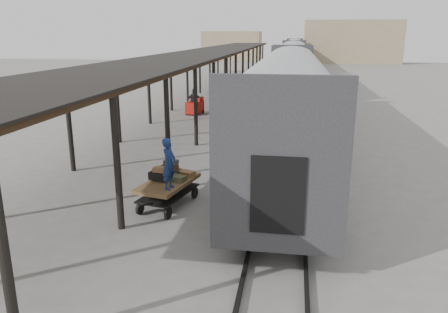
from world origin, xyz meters
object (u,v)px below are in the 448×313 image
baggage_cart (168,187)px  luggage_tug (195,106)px  pedestrian (194,101)px  porter (169,164)px

baggage_cart → luggage_tug: 17.08m
baggage_cart → pedestrian: bearing=112.6°
baggage_cart → pedestrian: pedestrian is taller
luggage_tug → pedestrian: 0.36m
baggage_cart → porter: porter is taller
baggage_cart → porter: bearing=-56.3°
baggage_cart → porter: (0.25, -0.65, 1.01)m
baggage_cart → pedestrian: size_ratio=1.45×
luggage_tug → porter: (3.17, -17.48, 1.11)m
pedestrian → luggage_tug: bearing=144.4°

